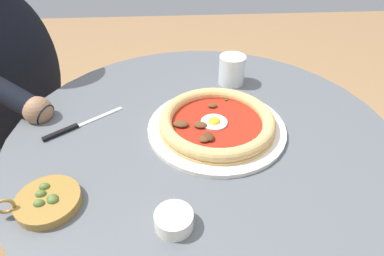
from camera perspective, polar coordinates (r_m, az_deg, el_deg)
dining_table at (r=0.86m, az=1.69°, el=-8.73°), size 0.89×0.89×0.74m
pizza_on_plate at (r=0.75m, az=4.29°, el=0.83°), size 0.32×0.32×0.04m
water_glass at (r=0.94m, az=6.90°, el=9.69°), size 0.07×0.07×0.08m
steak_knife at (r=0.81m, az=-20.00°, el=0.06°), size 0.17×0.13×0.01m
ramekin_capers at (r=0.57m, az=-3.17°, el=-15.60°), size 0.07×0.07×0.03m
olive_pan at (r=0.65m, az=-23.87°, el=-11.52°), size 0.14×0.11×0.04m
diner_person at (r=1.28m, az=-27.11°, el=0.64°), size 0.44×0.53×1.17m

